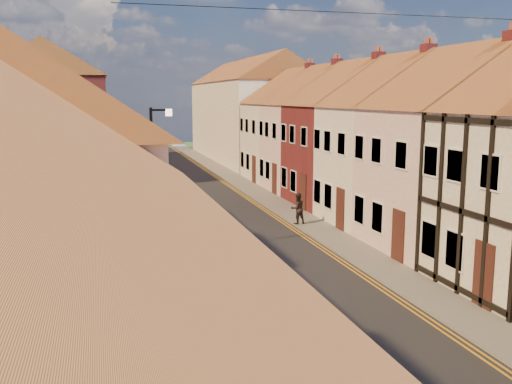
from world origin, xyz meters
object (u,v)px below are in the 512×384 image
pedestrian_right_b (298,208)px  car_far (140,179)px  pedestrian_left (190,316)px  car_distant (143,154)px  lamppost (155,173)px  car_mid (181,199)px

pedestrian_right_b → car_far: bearing=-74.1°
pedestrian_left → pedestrian_right_b: size_ratio=1.18×
car_distant → pedestrian_right_b: (5.20, -33.60, 0.34)m
lamppost → car_mid: 10.01m
car_mid → pedestrian_right_b: (5.20, -5.33, 0.19)m
car_far → pedestrian_right_b: bearing=-64.4°
lamppost → pedestrian_right_b: lamppost is taller
pedestrian_left → car_far: bearing=84.5°
car_mid → car_far: 9.12m
lamppost → pedestrian_left: lamppost is taller
car_mid → pedestrian_left: 18.70m
lamppost → car_far: size_ratio=1.22×
pedestrian_right_b → lamppost: bearing=18.1°
car_mid → pedestrian_left: (-2.40, -18.55, 0.34)m
car_far → pedestrian_right_b: (6.90, -14.29, 0.20)m
car_distant → pedestrian_left: 46.88m
car_distant → pedestrian_left: bearing=-94.0°
car_distant → pedestrian_left: (-2.40, -46.82, 0.48)m
pedestrian_right_b → car_distant: bearing=-91.1°
car_distant → lamppost: bearing=-94.5°
car_mid → pedestrian_right_b: pedestrian_right_b is taller
lamppost → pedestrian_left: bearing=-90.5°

